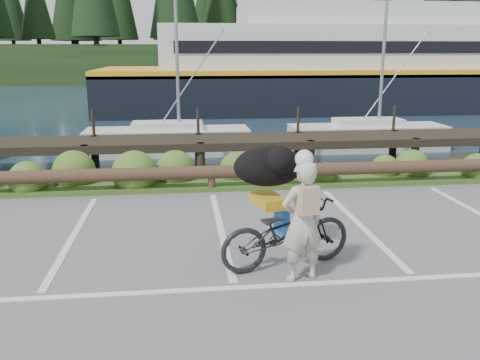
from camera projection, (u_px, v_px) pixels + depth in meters
ground at (232, 276)px, 7.34m from camera, size 72.00×72.00×0.00m
harbor_backdrop at (186, 71)px, 82.91m from camera, size 170.00×160.00×30.00m
vegetation_strip at (210, 181)px, 12.43m from camera, size 34.00×1.60×0.10m
log_rail at (212, 191)px, 11.77m from camera, size 32.00×0.30×0.60m
bicycle at (286, 232)px, 7.53m from camera, size 2.18×1.21×1.09m
cyclist at (302, 221)px, 7.02m from camera, size 0.71×0.56×1.73m
dog at (269, 166)px, 7.92m from camera, size 0.80×1.21×0.64m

